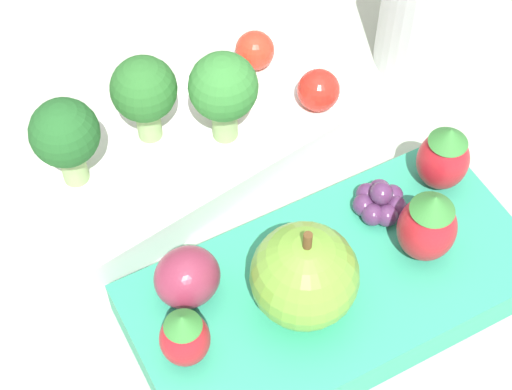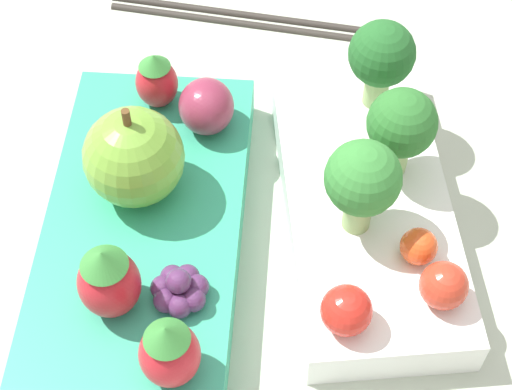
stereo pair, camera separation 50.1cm
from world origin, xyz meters
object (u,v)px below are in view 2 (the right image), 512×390
bento_box_fruit (144,234)px  broccoli_floret_2 (401,126)px  strawberry_1 (169,352)px  strawberry_2 (156,80)px  cherry_tomato_1 (419,246)px  apple (134,157)px  strawberry_0 (108,280)px  broccoli_floret_1 (363,181)px  cherry_tomato_0 (346,310)px  chopsticks_pair (254,18)px  broccoli_floret_0 (382,57)px  grape_cluster (180,289)px  cherry_tomato_2 (444,286)px  bento_box_savoury (365,205)px  plum (206,106)px

bento_box_fruit → broccoli_floret_2: 0.16m
strawberry_1 → strawberry_2: 0.18m
cherry_tomato_1 → apple: (-0.05, -0.15, 0.02)m
strawberry_0 → strawberry_2: size_ratio=1.25×
broccoli_floret_1 → cherry_tomato_0: size_ratio=2.35×
broccoli_floret_2 → strawberry_1: broccoli_floret_2 is taller
cherry_tomato_1 → strawberry_2: size_ratio=0.51×
cherry_tomato_1 → strawberry_1: 0.15m
broccoli_floret_1 → cherry_tomato_1: size_ratio=3.08×
broccoli_floret_1 → chopsticks_pair: 0.21m
broccoli_floret_1 → broccoli_floret_0: bearing=166.7°
grape_cluster → cherry_tomato_2: bearing=87.2°
bento_box_savoury → chopsticks_pair: size_ratio=1.02×
broccoli_floret_1 → plum: bearing=-133.2°
bento_box_savoury → cherry_tomato_2: (0.07, 0.03, 0.03)m
broccoli_floret_2 → strawberry_0: 0.18m
cherry_tomato_0 → broccoli_floret_0: bearing=167.4°
broccoli_floret_0 → broccoli_floret_1: bearing=-13.3°
cherry_tomato_0 → strawberry_2: bearing=-147.8°
broccoli_floret_2 → grape_cluster: size_ratio=1.94×
cherry_tomato_0 → cherry_tomato_1: 0.06m
strawberry_1 → cherry_tomato_0: bearing=104.6°
broccoli_floret_1 → grape_cluster: (0.04, -0.10, -0.03)m
bento_box_fruit → chopsticks_pair: bearing=159.7°
broccoli_floret_2 → plum: size_ratio=1.67×
cherry_tomato_2 → apple: 0.18m
broccoli_floret_0 → plum: size_ratio=1.69×
cherry_tomato_2 → strawberry_1: (0.04, -0.14, 0.01)m
bento_box_savoury → strawberry_1: (0.11, -0.11, 0.04)m
strawberry_1 → chopsticks_pair: 0.29m
bento_box_fruit → chopsticks_pair: (-0.19, 0.07, -0.01)m
bento_box_fruit → strawberry_0: bearing=-13.2°
broccoli_floret_1 → plum: size_ratio=1.74×
grape_cluster → cherry_tomato_0: bearing=77.2°
broccoli_floret_0 → cherry_tomato_0: bearing=-12.6°
broccoli_floret_0 → chopsticks_pair: size_ratio=0.29×
broccoli_floret_0 → broccoli_floret_1: broccoli_floret_1 is taller
chopsticks_pair → cherry_tomato_2: bearing=19.9°
grape_cluster → chopsticks_pair: (-0.24, 0.05, -0.03)m
grape_cluster → bento_box_savoury: bearing=121.1°
bento_box_savoury → broccoli_floret_2: broccoli_floret_2 is taller
strawberry_2 → chopsticks_pair: 0.13m
broccoli_floret_1 → cherry_tomato_2: size_ratio=2.45×
broccoli_floret_0 → chopsticks_pair: (-0.11, -0.07, -0.06)m
broccoli_floret_2 → strawberry_2: broccoli_floret_2 is taller
cherry_tomato_2 → strawberry_2: 0.21m
grape_cluster → plum: bearing=172.8°
broccoli_floret_0 → broccoli_floret_2: same height
chopsticks_pair → strawberry_1: bearing=-10.3°
cherry_tomato_1 → cherry_tomato_2: 0.03m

